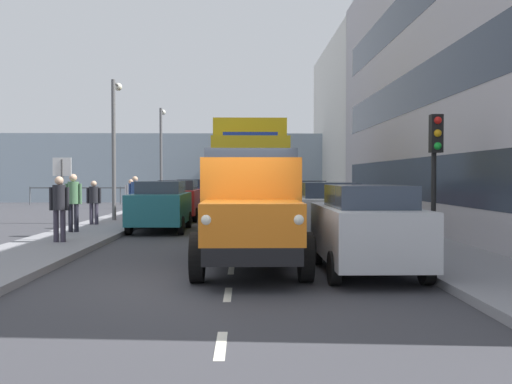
# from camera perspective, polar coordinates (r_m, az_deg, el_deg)

# --- Properties ---
(ground_plane) EXTENTS (80.00, 80.00, 0.00)m
(ground_plane) POSITION_cam_1_polar(r_m,az_deg,el_deg) (19.28, -1.96, -4.06)
(ground_plane) COLOR #38383D
(sidewalk_left) EXTENTS (2.38, 39.66, 0.15)m
(sidewalk_left) POSITION_cam_1_polar(r_m,az_deg,el_deg) (19.79, 11.98, -3.73)
(sidewalk_left) COLOR gray
(sidewalk_left) RESTS_ON ground_plane
(sidewalk_right) EXTENTS (2.38, 39.66, 0.15)m
(sidewalk_right) POSITION_cam_1_polar(r_m,az_deg,el_deg) (19.92, -15.81, -3.72)
(sidewalk_right) COLOR gray
(sidewalk_right) RESTS_ON ground_plane
(road_centreline_markings) EXTENTS (0.12, 35.02, 0.01)m
(road_centreline_markings) POSITION_cam_1_polar(r_m,az_deg,el_deg) (18.44, -1.99, -4.30)
(road_centreline_markings) COLOR silver
(road_centreline_markings) RESTS_ON ground_plane
(building_far_block) EXTENTS (7.30, 14.89, 10.85)m
(building_far_block) POSITION_cam_1_polar(r_m,az_deg,el_deg) (40.66, 12.17, 6.52)
(building_far_block) COLOR silver
(building_far_block) RESTS_ON ground_plane
(sea_horizon) EXTENTS (80.00, 0.80, 5.00)m
(sea_horizon) POSITION_cam_1_polar(r_m,az_deg,el_deg) (42.03, -1.54, 2.40)
(sea_horizon) COLOR #8C9EAD
(sea_horizon) RESTS_ON ground_plane
(seawall_railing) EXTENTS (28.08, 0.08, 1.20)m
(seawall_railing) POSITION_cam_1_polar(r_m,az_deg,el_deg) (38.43, -1.57, 0.12)
(seawall_railing) COLOR #4C5156
(seawall_railing) RESTS_ON ground_plane
(truck_vintage_orange) EXTENTS (2.17, 5.64, 2.43)m
(truck_vintage_orange) POSITION_cam_1_polar(r_m,az_deg,el_deg) (11.50, -0.52, -1.98)
(truck_vintage_orange) COLOR black
(truck_vintage_orange) RESTS_ON ground_plane
(lorry_cargo_yellow) EXTENTS (2.58, 8.20, 3.87)m
(lorry_cargo_yellow) POSITION_cam_1_polar(r_m,az_deg,el_deg) (21.24, -0.65, 2.07)
(lorry_cargo_yellow) COLOR gold
(lorry_cargo_yellow) RESTS_ON ground_plane
(car_silver_kerbside_near) EXTENTS (1.79, 3.84, 1.72)m
(car_silver_kerbside_near) POSITION_cam_1_polar(r_m,az_deg,el_deg) (11.29, 10.91, -3.52)
(car_silver_kerbside_near) COLOR #B7BABF
(car_silver_kerbside_near) RESTS_ON ground_plane
(car_white_kerbside_1) EXTENTS (1.92, 4.48, 1.72)m
(car_white_kerbside_1) POSITION_cam_1_polar(r_m,az_deg,el_deg) (16.65, 6.97, -1.86)
(car_white_kerbside_1) COLOR white
(car_white_kerbside_1) RESTS_ON ground_plane
(car_maroon_kerbside_2) EXTENTS (1.86, 4.04, 1.72)m
(car_maroon_kerbside_2) POSITION_cam_1_polar(r_m,az_deg,el_deg) (22.87, 4.74, -0.93)
(car_maroon_kerbside_2) COLOR maroon
(car_maroon_kerbside_2) RESTS_ON ground_plane
(car_teal_oppositeside_0) EXTENTS (1.86, 3.98, 1.72)m
(car_teal_oppositeside_0) POSITION_cam_1_polar(r_m,az_deg,el_deg) (20.03, -9.46, -1.30)
(car_teal_oppositeside_0) COLOR #1E6670
(car_teal_oppositeside_0) RESTS_ON ground_plane
(car_red_oppositeside_1) EXTENTS (1.89, 4.43, 1.72)m
(car_red_oppositeside_1) POSITION_cam_1_polar(r_m,az_deg,el_deg) (25.29, -7.73, -0.70)
(car_red_oppositeside_1) COLOR #B21E1E
(car_red_oppositeside_1) RESTS_ON ground_plane
(car_navy_oppositeside_2) EXTENTS (1.85, 4.67, 1.72)m
(car_navy_oppositeside_2) POSITION_cam_1_polar(r_m,az_deg,el_deg) (31.97, -6.36, -0.22)
(car_navy_oppositeside_2) COLOR navy
(car_navy_oppositeside_2) RESTS_ON ground_plane
(pedestrian_in_dark_coat) EXTENTS (0.53, 0.34, 1.74)m
(pedestrian_in_dark_coat) POSITION_cam_1_polar(r_m,az_deg,el_deg) (16.03, -18.96, -1.06)
(pedestrian_in_dark_coat) COLOR #383342
(pedestrian_in_dark_coat) RESTS_ON sidewalk_right
(pedestrian_strolling) EXTENTS (0.53, 0.34, 1.81)m
(pedestrian_strolling) POSITION_cam_1_polar(r_m,az_deg,el_deg) (18.80, -17.70, -0.54)
(pedestrian_strolling) COLOR black
(pedestrian_strolling) RESTS_ON sidewalk_right
(pedestrian_by_lamp) EXTENTS (0.53, 0.34, 1.58)m
(pedestrian_by_lamp) POSITION_cam_1_polar(r_m,az_deg,el_deg) (21.51, -15.81, -0.67)
(pedestrian_by_lamp) COLOR #383342
(pedestrian_by_lamp) RESTS_ON sidewalk_right
(pedestrian_near_railing) EXTENTS (0.53, 0.34, 1.74)m
(pedestrian_near_railing) POSITION_cam_1_polar(r_m,az_deg,el_deg) (23.76, -11.92, -0.18)
(pedestrian_near_railing) COLOR black
(pedestrian_near_railing) RESTS_ON sidewalk_right
(pedestrian_couple_a) EXTENTS (0.53, 0.34, 1.61)m
(pedestrian_couple_a) POSITION_cam_1_polar(r_m,az_deg,el_deg) (26.41, -12.32, -0.20)
(pedestrian_couple_a) COLOR #383342
(pedestrian_couple_a) RESTS_ON sidewalk_right
(traffic_light_near) EXTENTS (0.28, 0.41, 3.20)m
(traffic_light_near) POSITION_cam_1_polar(r_m,az_deg,el_deg) (14.28, 17.39, 3.84)
(traffic_light_near) COLOR black
(traffic_light_near) RESTS_ON sidewalk_left
(lamp_post_promenade) EXTENTS (0.32, 1.14, 5.58)m
(lamp_post_promenade) POSITION_cam_1_polar(r_m,az_deg,el_deg) (23.68, -13.87, 5.50)
(lamp_post_promenade) COLOR #59595B
(lamp_post_promenade) RESTS_ON sidewalk_right
(lamp_post_far) EXTENTS (0.32, 1.14, 5.72)m
(lamp_post_far) POSITION_cam_1_polar(r_m,az_deg,el_deg) (34.05, -9.38, 4.44)
(lamp_post_far) COLOR #59595B
(lamp_post_far) RESTS_ON sidewalk_right
(street_sign) EXTENTS (0.50, 0.07, 2.25)m
(street_sign) POSITION_cam_1_polar(r_m,az_deg,el_deg) (16.50, -18.70, 0.77)
(street_sign) COLOR #4C4C4C
(street_sign) RESTS_ON sidewalk_right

